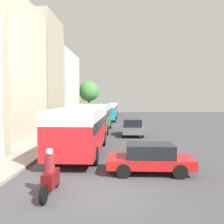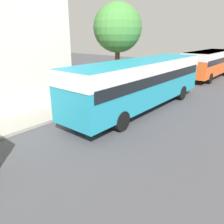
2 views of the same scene
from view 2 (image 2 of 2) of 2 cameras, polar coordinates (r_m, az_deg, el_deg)
name	(u,v)px [view 2 (image 2 of 2)]	position (r m, az deg, el deg)	size (l,w,h in m)	color
bus_third_in_line	(142,78)	(13.49, 7.81, 8.85)	(2.63, 11.42, 2.97)	teal
bus_rear	(209,61)	(25.77, 23.99, 12.18)	(2.55, 9.23, 2.83)	#EA5B23
pedestrian_near_curb	(191,63)	(30.18, 19.85, 11.99)	(0.39, 0.39, 1.77)	#232838
street_tree	(118,28)	(16.95, 1.47, 21.05)	(3.51, 3.51, 6.49)	brown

